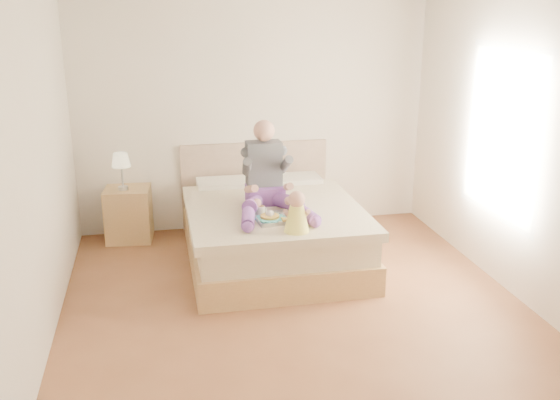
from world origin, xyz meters
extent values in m
cube|color=brown|center=(0.00, 0.00, 0.00)|extent=(4.00, 4.20, 0.01)
cube|color=silver|center=(0.00, 2.10, 1.35)|extent=(4.00, 0.02, 2.70)
cube|color=silver|center=(0.00, -2.10, 1.35)|extent=(4.00, 0.02, 2.70)
cube|color=silver|center=(-2.00, 0.00, 1.35)|extent=(0.02, 4.20, 2.70)
cube|color=silver|center=(2.00, 0.00, 1.35)|extent=(0.02, 4.20, 2.70)
cube|color=white|center=(1.99, 0.20, 1.40)|extent=(0.02, 1.30, 1.60)
cube|color=white|center=(1.98, 0.20, 1.40)|extent=(0.01, 1.18, 1.48)
cube|color=#A57F4D|center=(0.00, 1.02, 0.14)|extent=(1.68, 2.13, 0.28)
cube|color=beige|center=(0.00, 1.02, 0.40)|extent=(1.60, 2.05, 0.24)
cube|color=beige|center=(0.00, 0.87, 0.57)|extent=(1.70, 1.80, 0.09)
cube|color=silver|center=(-0.38, 1.76, 0.59)|extent=(0.62, 0.40, 0.14)
cube|color=silver|center=(0.38, 1.76, 0.59)|extent=(0.62, 0.40, 0.14)
cube|color=gray|center=(0.00, 2.09, 0.50)|extent=(1.70, 0.08, 1.00)
cube|color=#A57F4D|center=(-1.45, 1.88, 0.30)|extent=(0.52, 0.48, 0.59)
cylinder|color=#B2B5BA|center=(-1.49, 1.84, 0.61)|extent=(0.11, 0.11, 0.04)
cylinder|color=#B2B5BA|center=(-1.49, 1.84, 0.74)|extent=(0.02, 0.02, 0.23)
cone|color=#FBF4C5|center=(-1.49, 1.84, 0.93)|extent=(0.20, 0.20, 0.14)
cube|color=#6A3A91|center=(-0.06, 1.04, 0.70)|extent=(0.37, 0.29, 0.17)
cube|color=#35353C|center=(-0.06, 1.10, 0.99)|extent=(0.35, 0.21, 0.46)
sphere|color=tan|center=(-0.06, 1.07, 1.34)|extent=(0.21, 0.21, 0.21)
cylinder|color=#6A3A91|center=(-0.21, 0.81, 0.69)|extent=(0.30, 0.52, 0.21)
cylinder|color=#6A3A91|center=(-0.33, 0.44, 0.67)|extent=(0.19, 0.46, 0.12)
sphere|color=#6A3A91|center=(-0.36, 0.23, 0.66)|extent=(0.11, 0.11, 0.11)
cylinder|color=#35353C|center=(-0.25, 0.96, 1.01)|extent=(0.11, 0.29, 0.24)
cylinder|color=tan|center=(-0.24, 0.78, 0.84)|extent=(0.10, 0.30, 0.16)
sphere|color=tan|center=(-0.21, 0.64, 0.74)|extent=(0.08, 0.08, 0.08)
cylinder|color=#6A3A91|center=(0.09, 0.81, 0.69)|extent=(0.31, 0.51, 0.21)
cylinder|color=#6A3A91|center=(0.21, 0.45, 0.67)|extent=(0.20, 0.46, 0.12)
sphere|color=#6A3A91|center=(0.25, 0.24, 0.66)|extent=(0.11, 0.11, 0.11)
cylinder|color=#35353C|center=(0.13, 0.97, 1.01)|extent=(0.12, 0.29, 0.24)
cylinder|color=tan|center=(0.12, 0.78, 0.84)|extent=(0.10, 0.30, 0.16)
sphere|color=tan|center=(0.09, 0.64, 0.74)|extent=(0.08, 0.08, 0.08)
cube|color=#B2B5BA|center=(-0.02, 0.51, 0.62)|extent=(0.49, 0.40, 0.01)
cylinder|color=#3DA8AF|center=(-0.11, 0.51, 0.63)|extent=(0.27, 0.27, 0.01)
cylinder|color=gold|center=(-0.11, 0.51, 0.65)|extent=(0.18, 0.18, 0.02)
cylinder|color=white|center=(-0.18, 0.63, 0.67)|extent=(0.08, 0.08, 0.09)
torus|color=white|center=(-0.13, 0.64, 0.67)|extent=(0.02, 0.06, 0.06)
cylinder|color=#996C4B|center=(-0.18, 0.63, 0.71)|extent=(0.07, 0.07, 0.01)
cylinder|color=white|center=(0.09, 0.60, 0.63)|extent=(0.15, 0.15, 0.01)
cube|color=gold|center=(0.09, 0.60, 0.64)|extent=(0.09, 0.08, 0.02)
cylinder|color=white|center=(0.01, 0.41, 0.63)|extent=(0.15, 0.15, 0.01)
ellipsoid|color=red|center=(0.03, 0.40, 0.64)|extent=(0.04, 0.03, 0.01)
cylinder|color=white|center=(0.16, 0.59, 0.68)|extent=(0.07, 0.07, 0.12)
cylinder|color=orange|center=(0.16, 0.59, 0.68)|extent=(0.06, 0.06, 0.11)
cylinder|color=white|center=(0.14, 0.43, 0.64)|extent=(0.07, 0.07, 0.04)
cylinder|color=#431709|center=(0.14, 0.43, 0.64)|extent=(0.06, 0.06, 0.03)
cone|color=#FFF550|center=(0.06, 0.17, 0.73)|extent=(0.22, 0.22, 0.24)
sphere|color=tan|center=(0.06, 0.17, 0.91)|extent=(0.15, 0.15, 0.15)
cylinder|color=tan|center=(0.04, 0.29, 0.65)|extent=(0.11, 0.18, 0.06)
sphere|color=tan|center=(0.06, 0.38, 0.65)|extent=(0.05, 0.05, 0.05)
cylinder|color=tan|center=(-0.02, 0.20, 0.78)|extent=(0.09, 0.13, 0.10)
cylinder|color=tan|center=(0.13, 0.28, 0.65)|extent=(0.06, 0.17, 0.06)
sphere|color=tan|center=(0.15, 0.36, 0.65)|extent=(0.05, 0.05, 0.05)
cylinder|color=tan|center=(0.15, 0.17, 0.78)|extent=(0.05, 0.12, 0.10)
camera|label=1|loc=(-1.11, -4.85, 2.56)|focal=40.00mm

